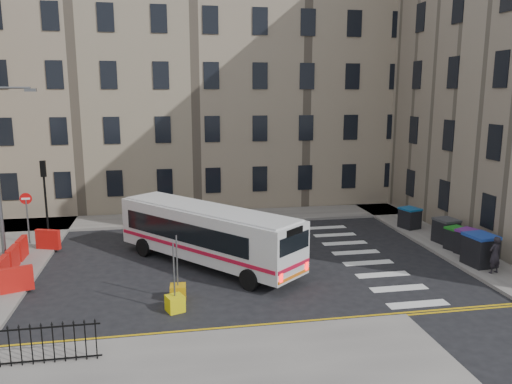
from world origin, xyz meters
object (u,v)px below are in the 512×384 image
object	(u,v)px
wheelie_bin_e	(410,218)
bollard_chevron	(178,292)
bollard_yellow	(175,303)
pedestrian	(495,255)
bus	(207,233)
wheelie_bin_d	(446,231)
wheelie_bin_a	(480,250)
wheelie_bin_b	(469,242)
wheelie_bin_c	(457,239)

from	to	relation	value
wheelie_bin_e	bollard_chevron	distance (m)	15.63
wheelie_bin_e	bollard_yellow	xyz separation A→B (m)	(-13.75, -8.71, -0.45)
pedestrian	bus	bearing A→B (deg)	-30.06
wheelie_bin_d	bollard_chevron	xyz separation A→B (m)	(-14.11, -4.66, -0.50)
bus	wheelie_bin_d	size ratio (longest dim) A/B	6.77
wheelie_bin_a	bollard_yellow	world-z (taller)	wheelie_bin_a
wheelie_bin_b	wheelie_bin_c	xyz separation A→B (m)	(-0.18, 0.73, -0.04)
bus	wheelie_bin_b	xyz separation A→B (m)	(12.70, -1.21, -0.78)
wheelie_bin_c	bollard_chevron	distance (m)	14.40
bus	bollard_yellow	world-z (taller)	bus
bus	wheelie_bin_a	bearing A→B (deg)	-52.77
wheelie_bin_e	bollard_chevron	world-z (taller)	wheelie_bin_e
wheelie_bin_c	wheelie_bin_e	distance (m)	4.32
wheelie_bin_c	bollard_yellow	distance (m)	14.81
wheelie_bin_a	pedestrian	bearing A→B (deg)	-97.11
wheelie_bin_a	wheelie_bin_e	bearing A→B (deg)	83.96
wheelie_bin_c	wheelie_bin_d	size ratio (longest dim) A/B	0.95
wheelie_bin_e	bollard_yellow	world-z (taller)	wheelie_bin_e
wheelie_bin_e	wheelie_bin_a	bearing A→B (deg)	-105.41
bollard_yellow	pedestrian	bearing A→B (deg)	4.64
wheelie_bin_d	pedestrian	distance (m)	4.58
wheelie_bin_a	wheelie_bin_c	world-z (taller)	wheelie_bin_a
bus	wheelie_bin_b	bearing A→B (deg)	-45.75
wheelie_bin_c	wheelie_bin_b	bearing A→B (deg)	-92.97
wheelie_bin_e	pedestrian	world-z (taller)	pedestrian
bus	wheelie_bin_a	world-z (taller)	bus
bus	pedestrian	size ratio (longest dim) A/B	5.41
wheelie_bin_c	bollard_chevron	xyz separation A→B (m)	(-13.99, -3.38, -0.43)
bollard_yellow	bollard_chevron	xyz separation A→B (m)	(0.14, 1.03, 0.00)
wheelie_bin_e	bollard_chevron	xyz separation A→B (m)	(-13.61, -7.68, -0.45)
bus	wheelie_bin_b	distance (m)	12.78
wheelie_bin_d	bollard_yellow	bearing A→B (deg)	-168.51
wheelie_bin_a	wheelie_bin_b	world-z (taller)	wheelie_bin_a
bollard_chevron	wheelie_bin_a	bearing A→B (deg)	4.79
bollard_yellow	wheelie_bin_a	bearing A→B (deg)	8.93
bollard_yellow	bollard_chevron	world-z (taller)	same
wheelie_bin_b	wheelie_bin_e	world-z (taller)	wheelie_bin_b
pedestrian	wheelie_bin_a	bearing A→B (deg)	-103.13
bus	wheelie_bin_c	world-z (taller)	bus
pedestrian	wheelie_bin_b	bearing A→B (deg)	-113.15
bus	wheelie_bin_c	size ratio (longest dim) A/B	7.12
wheelie_bin_d	wheelie_bin_e	distance (m)	3.07
pedestrian	bollard_yellow	distance (m)	13.91
wheelie_bin_c	wheelie_bin_e	size ratio (longest dim) A/B	0.97
bollard_yellow	bollard_chevron	bearing A→B (deg)	82.38
pedestrian	wheelie_bin_e	bearing A→B (deg)	-102.21
wheelie_bin_b	pedestrian	bearing A→B (deg)	-122.34
wheelie_bin_b	wheelie_bin_c	distance (m)	0.76
wheelie_bin_c	bollard_chevron	size ratio (longest dim) A/B	2.10
wheelie_bin_a	wheelie_bin_d	world-z (taller)	wheelie_bin_a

